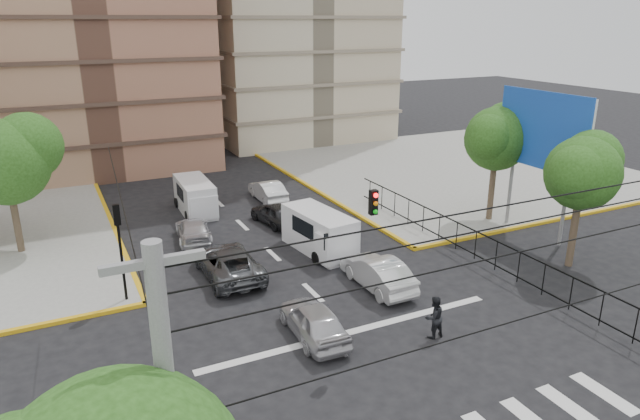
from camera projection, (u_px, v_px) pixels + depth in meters
ground at (369, 346)px, 21.87m from camera, size 160.00×160.00×0.00m
sidewalk_ne at (453, 169)px, 47.21m from camera, size 26.00×26.00×0.15m
stop_line at (353, 331)px, 22.89m from camera, size 13.00×0.40×0.01m
park_fence at (474, 261)px, 29.46m from camera, size 0.10×22.50×1.66m
billboard at (543, 133)px, 31.09m from camera, size 0.36×6.20×8.10m
tree_park_a at (584, 170)px, 27.44m from camera, size 4.41×3.60×6.83m
tree_park_c at (498, 136)px, 33.71m from camera, size 4.65×3.80×7.25m
tree_tudor at (7, 158)px, 28.85m from camera, size 5.39×4.40×7.43m
traffic_light_nw at (119, 237)px, 24.25m from camera, size 0.28×0.22×4.40m
traffic_light_hanging at (406, 217)px, 18.25m from camera, size 18.00×9.12×0.92m
van_right_lane at (321, 234)px, 30.27m from camera, size 2.50×5.09×2.20m
van_left_lane at (196, 198)px, 36.44m from camera, size 1.99×4.73×2.11m
car_silver_front_left at (314, 321)px, 22.29m from camera, size 1.87×4.27×1.43m
car_white_front_right at (378, 272)px, 26.41m from camera, size 1.61×4.56×1.50m
car_grey_mid_left at (228, 262)px, 27.52m from camera, size 2.53×5.37×1.49m
car_silver_rear_left at (193, 230)px, 31.97m from camera, size 2.42×4.59×1.27m
car_darkgrey_mid_right at (275, 214)px, 34.55m from camera, size 2.23×4.22×1.37m
car_white_rear_right at (268, 191)px, 39.04m from camera, size 1.57×4.29×1.41m
pedestrian_crosswalk at (434, 317)px, 22.22m from camera, size 0.87×0.69×1.75m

